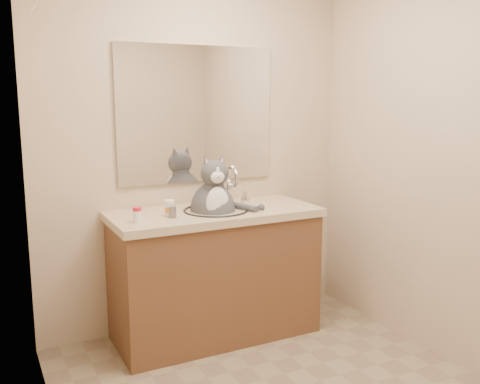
% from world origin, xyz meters
% --- Properties ---
extents(room, '(2.22, 2.52, 2.42)m').
position_xyz_m(room, '(0.00, 0.00, 1.20)').
color(room, gray).
rests_on(room, ground).
extents(vanity, '(1.34, 0.59, 1.12)m').
position_xyz_m(vanity, '(0.00, 0.96, 0.44)').
color(vanity, brown).
rests_on(vanity, ground).
extents(mirror, '(1.10, 0.02, 0.90)m').
position_xyz_m(mirror, '(0.00, 1.24, 1.45)').
color(mirror, white).
rests_on(mirror, room).
extents(shower_curtain, '(0.02, 1.30, 1.93)m').
position_xyz_m(shower_curtain, '(-1.05, 0.10, 1.03)').
color(shower_curtain, '#C1B092').
rests_on(shower_curtain, ground).
extents(cat, '(0.40, 0.37, 0.57)m').
position_xyz_m(cat, '(-0.01, 0.95, 0.87)').
color(cat, '#47484C').
rests_on(cat, vanity).
extents(pill_bottle_redcap, '(0.07, 0.07, 0.09)m').
position_xyz_m(pill_bottle_redcap, '(-0.54, 0.86, 0.90)').
color(pill_bottle_redcap, white).
rests_on(pill_bottle_redcap, vanity).
extents(pill_bottle_orange, '(0.06, 0.06, 0.10)m').
position_xyz_m(pill_bottle_orange, '(-0.31, 0.93, 0.90)').
color(pill_bottle_orange, white).
rests_on(pill_bottle_orange, vanity).
extents(grey_canister, '(0.05, 0.05, 0.07)m').
position_xyz_m(grey_canister, '(-0.32, 0.88, 0.88)').
color(grey_canister, slate).
rests_on(grey_canister, vanity).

